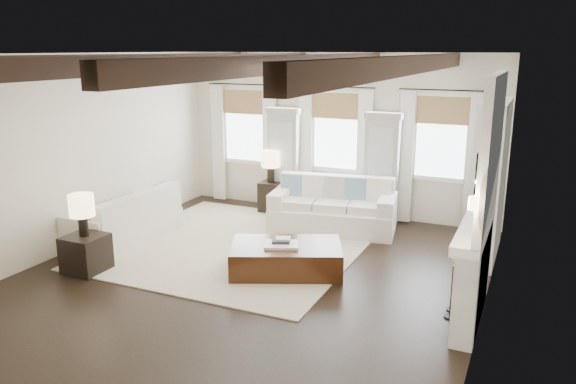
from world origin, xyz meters
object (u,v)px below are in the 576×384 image
at_px(side_table_back, 271,197).
at_px(sofa_back, 333,209).
at_px(sofa_left, 127,221).
at_px(side_table_front, 86,254).
at_px(ottoman, 286,258).

bearing_deg(side_table_back, sofa_back, -20.24).
height_order(sofa_back, sofa_left, sofa_back).
relative_size(sofa_left, side_table_front, 3.76).
bearing_deg(ottoman, side_table_back, 96.56).
bearing_deg(side_table_front, side_table_back, 74.30).
distance_m(sofa_left, ottoman, 3.10).
height_order(side_table_front, side_table_back, side_table_back).
xyz_separation_m(sofa_left, side_table_front, (0.34, -1.35, -0.08)).
xyz_separation_m(sofa_back, sofa_left, (-3.04, -2.10, -0.03)).
height_order(sofa_back, side_table_front, sofa_back).
bearing_deg(side_table_back, ottoman, -60.02).
height_order(ottoman, side_table_back, side_table_back).
xyz_separation_m(side_table_front, side_table_back, (1.13, 4.03, 0.03)).
relative_size(side_table_front, side_table_back, 0.90).
bearing_deg(sofa_back, side_table_back, 159.76).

